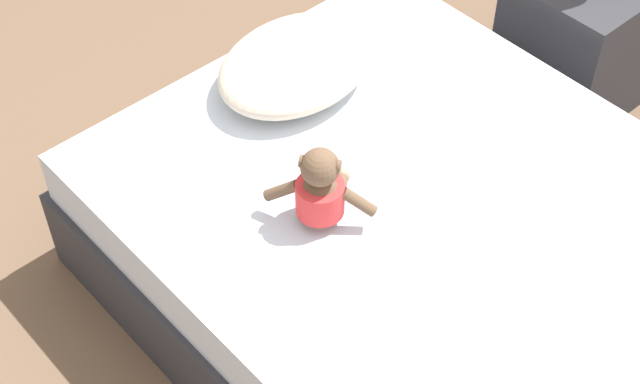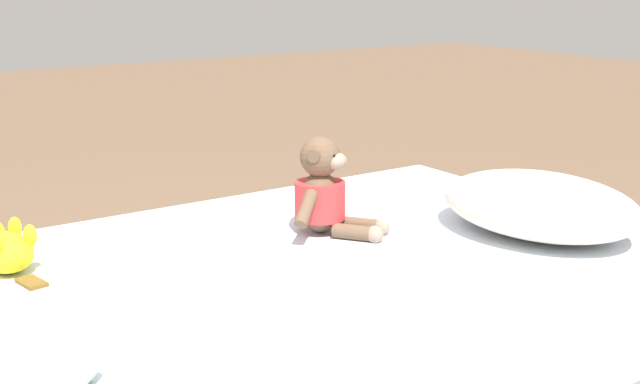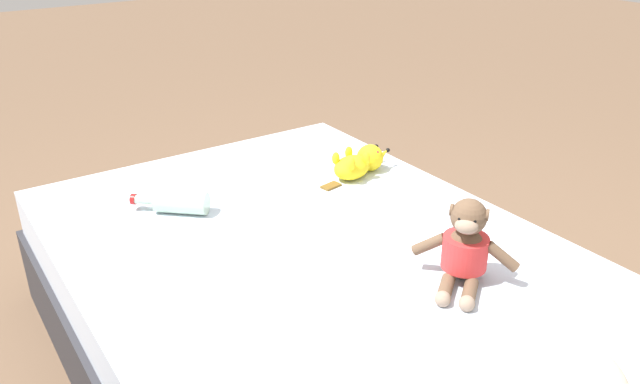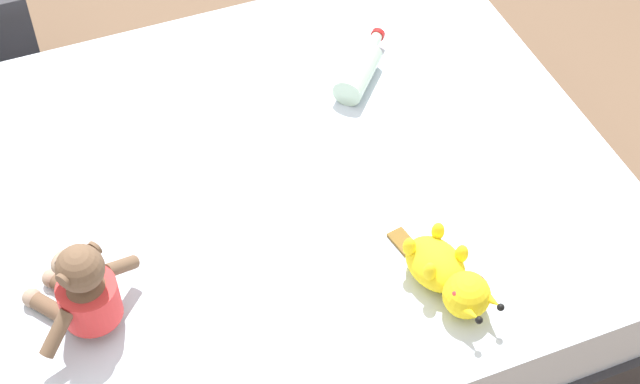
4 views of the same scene
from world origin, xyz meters
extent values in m
plane|color=brown|center=(0.00, 0.00, 0.00)|extent=(16.00, 16.00, 0.00)
cube|color=#2D2D33|center=(0.00, 0.00, 0.14)|extent=(1.35, 2.00, 0.28)
cube|color=silver|center=(0.00, 0.00, 0.37)|extent=(1.31, 1.94, 0.16)
ellipsoid|color=brown|center=(-0.25, 0.30, 0.52)|extent=(0.15, 0.15, 0.15)
cylinder|color=red|center=(-0.25, 0.30, 0.53)|extent=(0.17, 0.17, 0.09)
sphere|color=brown|center=(-0.25, 0.30, 0.63)|extent=(0.10, 0.10, 0.10)
ellipsoid|color=gray|center=(-0.21, 0.32, 0.63)|extent=(0.07, 0.08, 0.04)
sphere|color=black|center=(-0.23, 0.34, 0.64)|extent=(0.01, 0.01, 0.01)
sphere|color=black|center=(-0.20, 0.31, 0.64)|extent=(0.01, 0.01, 0.01)
cylinder|color=brown|center=(-0.27, 0.33, 0.65)|extent=(0.03, 0.03, 0.03)
cylinder|color=brown|center=(-0.22, 0.26, 0.65)|extent=(0.03, 0.03, 0.03)
cylinder|color=brown|center=(-0.30, 0.37, 0.53)|extent=(0.08, 0.09, 0.08)
cylinder|color=brown|center=(-0.19, 0.22, 0.53)|extent=(0.08, 0.09, 0.08)
cylinder|color=brown|center=(-0.19, 0.38, 0.47)|extent=(0.10, 0.09, 0.04)
cylinder|color=brown|center=(-0.15, 0.33, 0.47)|extent=(0.10, 0.09, 0.04)
sphere|color=gray|center=(-0.15, 0.41, 0.47)|extent=(0.04, 0.04, 0.04)
sphere|color=gray|center=(-0.11, 0.36, 0.47)|extent=(0.04, 0.04, 0.04)
ellipsoid|color=yellow|center=(-0.39, -0.40, 0.49)|extent=(0.17, 0.14, 0.08)
sphere|color=yellow|center=(-0.49, -0.42, 0.50)|extent=(0.10, 0.10, 0.10)
cone|color=yellow|center=(-0.53, -0.46, 0.51)|extent=(0.07, 0.04, 0.05)
sphere|color=black|center=(-0.56, -0.46, 0.52)|extent=(0.02, 0.02, 0.02)
cone|color=yellow|center=(-0.54, -0.40, 0.51)|extent=(0.07, 0.04, 0.05)
sphere|color=black|center=(-0.57, -0.41, 0.52)|extent=(0.02, 0.02, 0.02)
sphere|color=red|center=(-0.49, -0.45, 0.52)|extent=(0.02, 0.02, 0.02)
sphere|color=red|center=(-0.50, -0.39, 0.52)|extent=(0.02, 0.02, 0.02)
ellipsoid|color=yellow|center=(-0.41, -0.45, 0.53)|extent=(0.03, 0.03, 0.05)
ellipsoid|color=yellow|center=(-0.43, -0.37, 0.53)|extent=(0.03, 0.03, 0.05)
ellipsoid|color=yellow|center=(-0.34, -0.43, 0.53)|extent=(0.03, 0.03, 0.05)
ellipsoid|color=yellow|center=(-0.36, -0.35, 0.53)|extent=(0.03, 0.03, 0.05)
cube|color=brown|center=(-0.29, -0.38, 0.45)|extent=(0.08, 0.05, 0.01)
cylinder|color=#B2D1B7|center=(0.23, -0.49, 0.49)|extent=(0.18, 0.17, 0.08)
cylinder|color=#B2D1B7|center=(0.32, -0.57, 0.49)|extent=(0.07, 0.07, 0.03)
cylinder|color=red|center=(0.35, -0.60, 0.49)|extent=(0.03, 0.04, 0.04)
camera|label=1|loc=(-1.31, -0.88, 2.25)|focal=53.86mm
camera|label=2|loc=(1.34, -0.78, 1.06)|focal=46.76mm
camera|label=3|loc=(0.89, 1.28, 1.39)|focal=35.37mm
camera|label=4|loc=(-1.48, 0.29, 2.13)|focal=55.07mm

